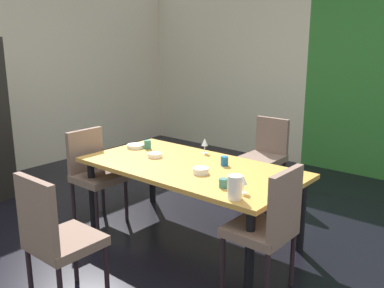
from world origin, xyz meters
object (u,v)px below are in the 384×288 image
(serving_bowl_near_shelf, at_px, (200,171))
(cup_rear, at_px, (148,144))
(serving_bowl_center, at_px, (155,155))
(chair_left_near, at_px, (94,170))
(chair_head_far, at_px, (266,152))
(serving_bowl_south, at_px, (135,146))
(wine_glass_north, at_px, (205,143))
(chair_right_near, at_px, (269,224))
(pitcher_east, at_px, (235,187))
(wine_glass_front, at_px, (243,181))
(cup_west, at_px, (223,183))
(dining_table, at_px, (190,172))
(cup_corner, at_px, (224,161))
(chair_head_near, at_px, (55,235))

(serving_bowl_near_shelf, height_order, cup_rear, cup_rear)
(serving_bowl_near_shelf, distance_m, serving_bowl_center, 0.68)
(chair_left_near, xyz_separation_m, cup_rear, (0.29, 0.50, 0.22))
(chair_head_far, height_order, serving_bowl_south, chair_head_far)
(wine_glass_north, bearing_deg, chair_right_near, -32.13)
(cup_rear, distance_m, pitcher_east, 1.63)
(chair_left_near, height_order, wine_glass_front, chair_left_near)
(serving_bowl_near_shelf, relative_size, cup_rear, 1.54)
(wine_glass_front, relative_size, serving_bowl_center, 0.94)
(serving_bowl_near_shelf, relative_size, serving_bowl_center, 0.98)
(chair_left_near, distance_m, serving_bowl_near_shelf, 1.28)
(wine_glass_north, height_order, cup_west, wine_glass_north)
(cup_west, bearing_deg, pitcher_east, -34.46)
(serving_bowl_center, relative_size, pitcher_east, 0.80)
(cup_rear, bearing_deg, chair_left_near, -120.08)
(dining_table, distance_m, chair_left_near, 1.08)
(cup_corner, height_order, pitcher_east, pitcher_east)
(chair_head_near, bearing_deg, chair_left_near, 132.63)
(wine_glass_north, relative_size, serving_bowl_south, 0.83)
(dining_table, xyz_separation_m, cup_corner, (0.25, 0.20, 0.11))
(serving_bowl_south, bearing_deg, pitcher_east, -18.06)
(chair_left_near, bearing_deg, chair_head_near, 42.63)
(serving_bowl_center, bearing_deg, cup_rear, 147.54)
(chair_head_near, bearing_deg, cup_rear, 114.49)
(chair_head_far, distance_m, wine_glass_front, 1.91)
(chair_right_near, bearing_deg, chair_head_far, 30.87)
(chair_right_near, height_order, wine_glass_front, chair_right_near)
(chair_right_near, bearing_deg, cup_rear, 74.19)
(cup_rear, relative_size, cup_west, 1.26)
(serving_bowl_near_shelf, bearing_deg, wine_glass_north, 125.03)
(chair_head_near, bearing_deg, wine_glass_north, 94.82)
(wine_glass_north, bearing_deg, cup_west, -43.46)
(chair_head_near, bearing_deg, cup_corner, 81.41)
(chair_head_near, height_order, wine_glass_front, chair_head_near)
(chair_head_near, distance_m, cup_rear, 1.78)
(wine_glass_north, relative_size, cup_corner, 1.80)
(serving_bowl_near_shelf, height_order, cup_corner, cup_corner)
(wine_glass_front, bearing_deg, serving_bowl_center, 167.17)
(chair_right_near, xyz_separation_m, serving_bowl_center, (-1.47, 0.32, 0.18))
(chair_head_far, bearing_deg, cup_corner, 102.31)
(chair_head_near, relative_size, cup_corner, 11.54)
(cup_west, bearing_deg, serving_bowl_south, 164.64)
(serving_bowl_center, xyz_separation_m, cup_corner, (0.69, 0.21, 0.02))
(pitcher_east, bearing_deg, chair_head_far, 113.62)
(chair_head_near, xyz_separation_m, cup_rear, (-0.73, 1.61, 0.20))
(dining_table, distance_m, chair_head_far, 1.43)
(wine_glass_north, height_order, serving_bowl_near_shelf, wine_glass_north)
(chair_left_near, relative_size, serving_bowl_south, 5.11)
(chair_head_far, relative_size, wine_glass_north, 6.03)
(dining_table, xyz_separation_m, chair_right_near, (1.02, -0.32, -0.10))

